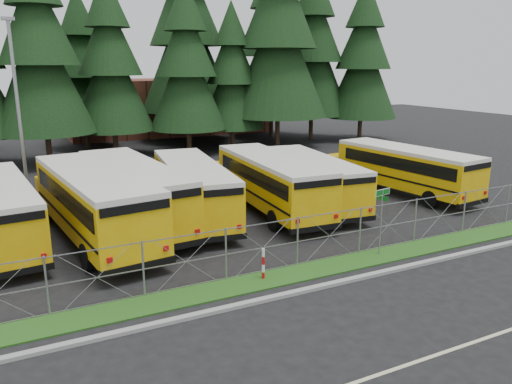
# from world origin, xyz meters

# --- Properties ---
(ground) EXTENTS (120.00, 120.00, 0.00)m
(ground) POSITION_xyz_m (0.00, 0.00, 0.00)
(ground) COLOR black
(ground) RESTS_ON ground
(curb) EXTENTS (50.00, 0.25, 0.12)m
(curb) POSITION_xyz_m (0.00, -3.10, 0.06)
(curb) COLOR gray
(curb) RESTS_ON ground
(grass_verge) EXTENTS (50.00, 1.40, 0.06)m
(grass_verge) POSITION_xyz_m (0.00, -1.70, 0.03)
(grass_verge) COLOR #1A4914
(grass_verge) RESTS_ON ground
(road_lane_line) EXTENTS (50.00, 0.12, 0.01)m
(road_lane_line) POSITION_xyz_m (0.00, -8.00, 0.01)
(road_lane_line) COLOR beige
(road_lane_line) RESTS_ON ground
(chainlink_fence) EXTENTS (44.00, 0.10, 2.00)m
(chainlink_fence) POSITION_xyz_m (0.00, -1.00, 1.00)
(chainlink_fence) COLOR gray
(chainlink_fence) RESTS_ON ground
(brick_building) EXTENTS (22.00, 10.00, 6.00)m
(brick_building) POSITION_xyz_m (6.00, 40.00, 3.00)
(brick_building) COLOR brown
(brick_building) RESTS_ON ground
(bus_2) EXTENTS (4.33, 12.44, 3.19)m
(bus_2) POSITION_xyz_m (-7.55, 5.77, 1.60)
(bus_2) COLOR #D99F06
(bus_2) RESTS_ON ground
(bus_3) EXTENTS (3.76, 12.02, 3.10)m
(bus_3) POSITION_xyz_m (-5.57, 7.05, 1.55)
(bus_3) COLOR #D99F06
(bus_3) RESTS_ON ground
(bus_4) EXTENTS (3.99, 11.26, 2.89)m
(bus_4) POSITION_xyz_m (-2.52, 6.86, 1.44)
(bus_4) COLOR #D99F06
(bus_4) RESTS_ON ground
(bus_5) EXTENTS (3.36, 11.46, 2.97)m
(bus_5) POSITION_xyz_m (1.60, 6.31, 1.48)
(bus_5) COLOR #D99F06
(bus_5) RESTS_ON ground
(bus_6) EXTENTS (3.72, 10.68, 2.74)m
(bus_6) POSITION_xyz_m (4.16, 6.25, 1.37)
(bus_6) COLOR #D99F06
(bus_6) RESTS_ON ground
(bus_east) EXTENTS (3.80, 11.08, 2.85)m
(bus_east) POSITION_xyz_m (10.46, 5.96, 1.42)
(bus_east) COLOR #D99F06
(bus_east) RESTS_ON ground
(street_sign) EXTENTS (0.83, 0.55, 2.81)m
(street_sign) POSITION_xyz_m (2.62, -1.52, 2.03)
(street_sign) COLOR gray
(street_sign) RESTS_ON ground
(striped_bollard) EXTENTS (0.11, 0.11, 1.20)m
(striped_bollard) POSITION_xyz_m (-2.78, -1.56, 0.60)
(striped_bollard) COLOR #B20C0C
(striped_bollard) RESTS_ON ground
(light_standard) EXTENTS (0.70, 0.35, 10.14)m
(light_standard) POSITION_xyz_m (-9.89, 14.98, 5.50)
(light_standard) COLOR gray
(light_standard) RESTS_ON ground
(conifer_3) EXTENTS (7.59, 7.59, 16.78)m
(conifer_3) POSITION_xyz_m (-7.84, 25.29, 8.39)
(conifer_3) COLOR black
(conifer_3) RESTS_ON ground
(conifer_4) EXTENTS (6.77, 6.77, 14.98)m
(conifer_4) POSITION_xyz_m (-2.43, 26.71, 7.49)
(conifer_4) COLOR black
(conifer_4) RESTS_ON ground
(conifer_5) EXTENTS (6.64, 6.64, 14.69)m
(conifer_5) POSITION_xyz_m (3.64, 25.19, 7.35)
(conifer_5) COLOR black
(conifer_5) RESTS_ON ground
(conifer_6) EXTENTS (5.94, 5.94, 13.13)m
(conifer_6) POSITION_xyz_m (8.08, 25.75, 6.57)
(conifer_6) COLOR black
(conifer_6) RESTS_ON ground
(conifer_7) EXTENTS (9.01, 9.01, 19.94)m
(conifer_7) POSITION_xyz_m (12.19, 24.57, 9.97)
(conifer_7) COLOR black
(conifer_7) RESTS_ON ground
(conifer_8) EXTENTS (7.87, 7.87, 17.41)m
(conifer_8) POSITION_xyz_m (18.05, 27.91, 8.71)
(conifer_8) COLOR black
(conifer_8) RESTS_ON ground
(conifer_9) EXTENTS (7.19, 7.19, 15.89)m
(conifer_9) POSITION_xyz_m (22.17, 24.98, 7.95)
(conifer_9) COLOR black
(conifer_9) RESTS_ON ground
(conifer_11) EXTENTS (6.51, 6.51, 14.39)m
(conifer_11) POSITION_xyz_m (-3.93, 32.46, 7.19)
(conifer_11) COLOR black
(conifer_11) RESTS_ON ground
(conifer_12) EXTENTS (9.41, 9.41, 20.82)m
(conifer_12) POSITION_xyz_m (6.17, 32.34, 10.41)
(conifer_12) COLOR black
(conifer_12) RESTS_ON ground
(conifer_13) EXTENTS (8.48, 8.48, 18.75)m
(conifer_13) POSITION_xyz_m (15.09, 31.26, 9.37)
(conifer_13) COLOR black
(conifer_13) RESTS_ON ground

